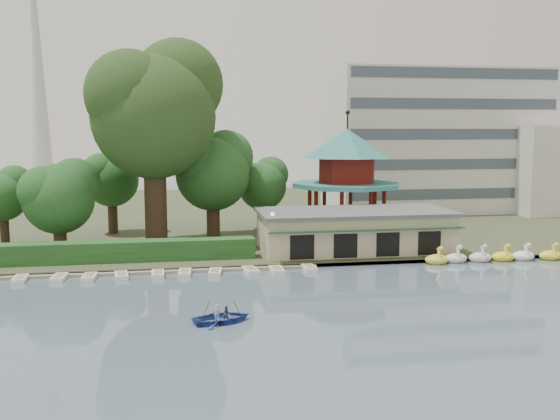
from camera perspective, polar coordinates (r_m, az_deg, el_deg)
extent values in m
plane|color=slate|center=(38.17, 1.63, -11.00)|extent=(220.00, 220.00, 0.00)
cube|color=#424930|center=(88.60, -4.99, -0.32)|extent=(220.00, 70.00, 0.40)
cube|color=gray|center=(54.60, -1.95, -5.19)|extent=(220.00, 0.60, 0.30)
cube|color=gray|center=(54.26, -14.66, -5.55)|extent=(34.00, 1.60, 0.24)
cube|color=#C7B890|center=(60.82, 6.81, -1.98)|extent=(18.00, 8.00, 3.60)
cube|color=#595B5E|center=(60.53, 6.84, -0.15)|extent=(18.60, 8.60, 0.30)
cube|color=#194C2D|center=(56.64, 8.06, -1.87)|extent=(18.00, 1.59, 0.45)
cylinder|color=#C7B890|center=(71.04, 6.06, -1.59)|extent=(10.40, 10.40, 1.20)
cylinder|color=teal|center=(70.45, 6.11, 2.31)|extent=(12.40, 12.40, 0.50)
cylinder|color=maroon|center=(70.32, 6.13, 3.65)|extent=(6.40, 6.40, 2.80)
cone|color=teal|center=(70.19, 6.16, 6.09)|extent=(10.00, 10.00, 3.20)
cylinder|color=black|center=(70.18, 6.19, 8.13)|extent=(0.16, 0.16, 1.80)
cube|color=silver|center=(93.25, 13.85, 6.17)|extent=(30.00, 14.00, 20.00)
cube|color=silver|center=(95.81, 24.05, 3.37)|extent=(14.00, 10.00, 12.00)
cone|color=silver|center=(179.83, -21.37, 12.62)|extent=(6.00, 6.00, 60.00)
cube|color=#275925|center=(57.57, -17.40, -3.71)|extent=(30.00, 2.00, 1.80)
cylinder|color=black|center=(56.03, -0.68, -2.52)|extent=(0.12, 0.12, 4.00)
sphere|color=beige|center=(55.71, -0.68, -0.39)|extent=(0.36, 0.36, 0.36)
cylinder|color=#3A281C|center=(63.86, -11.32, 1.45)|extent=(2.22, 2.22, 10.38)
sphere|color=#2A471D|center=(63.55, -11.49, 8.36)|extent=(12.34, 12.34, 12.34)
sphere|color=#2A471D|center=(65.52, -9.32, 11.28)|extent=(9.25, 9.25, 9.25)
sphere|color=#2A471D|center=(62.49, -13.59, 10.22)|extent=(8.63, 8.63, 8.63)
cylinder|color=#3A281C|center=(63.19, -19.48, -1.77)|extent=(1.21, 1.21, 4.10)
sphere|color=#275925|center=(62.80, -19.60, 0.97)|extent=(6.73, 6.73, 6.73)
sphere|color=#275925|center=(63.45, -18.30, 2.28)|extent=(5.05, 5.05, 5.05)
sphere|color=#275925|center=(62.28, -20.80, 1.63)|extent=(4.71, 4.71, 4.71)
cylinder|color=#3A281C|center=(68.32, -23.88, -1.35)|extent=(0.87, 0.87, 4.01)
sphere|color=#275925|center=(67.97, -24.01, 1.12)|extent=(4.83, 4.83, 4.83)
sphere|color=#275925|center=(68.32, -23.13, 2.28)|extent=(3.63, 3.63, 3.63)
cylinder|color=#3A281C|center=(68.22, -6.13, -0.13)|extent=(1.44, 1.44, 5.52)
sphere|color=#275925|center=(67.81, -6.18, 3.29)|extent=(7.99, 7.99, 7.99)
sphere|color=#275925|center=(69.02, -4.94, 4.85)|extent=(5.99, 5.99, 5.99)
sphere|color=#275925|center=(66.87, -7.35, 4.17)|extent=(5.59, 5.59, 5.59)
cylinder|color=#3A281C|center=(72.86, -1.61, -0.18)|extent=(1.01, 1.01, 4.10)
sphere|color=#275925|center=(72.53, -1.62, 2.20)|extent=(5.59, 5.59, 5.59)
sphere|color=#275925|center=(73.41, -0.85, 3.29)|extent=(4.19, 4.19, 4.19)
sphere|color=#275925|center=(71.77, -2.34, 2.80)|extent=(3.91, 3.91, 3.91)
cylinder|color=#3A281C|center=(72.43, -15.05, -0.17)|extent=(1.07, 1.07, 4.86)
sphere|color=#275925|center=(72.06, -15.15, 2.66)|extent=(5.96, 5.96, 5.96)
sphere|color=#275925|center=(72.74, -14.19, 3.96)|extent=(4.47, 4.47, 4.47)
sphere|color=#275925|center=(71.50, -16.05, 3.38)|extent=(4.17, 4.17, 4.17)
ellipsoid|color=#FEEB4B|center=(58.16, 14.13, -4.43)|extent=(2.16, 1.44, 0.99)
cylinder|color=#FEEB4B|center=(57.56, 14.36, -4.00)|extent=(0.26, 0.79, 1.29)
sphere|color=#FEEB4B|center=(57.17, 14.51, -3.42)|extent=(0.44, 0.44, 0.44)
ellipsoid|color=white|center=(59.19, 15.75, -4.28)|extent=(2.16, 1.44, 0.99)
cylinder|color=white|center=(58.60, 16.00, -3.86)|extent=(0.26, 0.79, 1.29)
sphere|color=white|center=(58.22, 16.15, -3.29)|extent=(0.44, 0.44, 0.44)
ellipsoid|color=silver|center=(60.19, 17.81, -4.17)|extent=(2.16, 1.44, 0.99)
cylinder|color=silver|center=(59.61, 18.08, -3.75)|extent=(0.26, 0.79, 1.29)
sphere|color=silver|center=(59.23, 18.24, -3.19)|extent=(0.44, 0.44, 0.44)
ellipsoid|color=yellow|center=(61.19, 19.71, -4.06)|extent=(2.16, 1.44, 0.99)
cylinder|color=yellow|center=(60.61, 19.98, -3.65)|extent=(0.26, 0.79, 1.29)
sphere|color=yellow|center=(60.24, 20.15, -3.10)|extent=(0.44, 0.44, 0.44)
ellipsoid|color=white|center=(62.22, 21.34, -3.95)|extent=(2.16, 1.44, 0.99)
cylinder|color=white|center=(61.66, 21.62, -3.55)|extent=(0.26, 0.79, 1.29)
sphere|color=white|center=(61.29, 21.80, -3.00)|extent=(0.44, 0.44, 0.44)
ellipsoid|color=yellow|center=(63.40, 23.49, -3.86)|extent=(2.16, 1.44, 0.99)
cylinder|color=yellow|center=(62.85, 23.79, -3.46)|extent=(0.26, 0.79, 1.29)
sphere|color=yellow|center=(62.50, 23.97, -2.92)|extent=(0.44, 0.44, 0.44)
cube|color=white|center=(54.15, -22.66, -5.84)|extent=(1.10, 2.34, 0.36)
cube|color=white|center=(53.48, -19.55, -5.86)|extent=(1.13, 2.35, 0.36)
cube|color=white|center=(52.93, -17.03, -5.89)|extent=(1.10, 2.34, 0.36)
cube|color=white|center=(52.81, -14.30, -5.82)|extent=(1.30, 2.41, 0.36)
cube|color=white|center=(52.65, -11.10, -5.77)|extent=(1.05, 2.32, 0.36)
cube|color=white|center=(52.71, -8.69, -5.70)|extent=(1.16, 2.36, 0.36)
cube|color=white|center=(52.64, -5.94, -5.67)|extent=(1.33, 2.42, 0.36)
cube|color=white|center=(53.11, -2.69, -5.52)|extent=(1.34, 2.43, 0.36)
cube|color=white|center=(53.15, -0.30, -5.51)|extent=(1.05, 2.32, 0.36)
cube|color=white|center=(53.92, 2.69, -5.33)|extent=(1.03, 2.31, 0.36)
imported|color=#2D4394|center=(39.82, -5.35, -9.44)|extent=(5.91, 4.83, 1.07)
imported|color=silver|center=(39.97, -5.81, -9.27)|extent=(0.42, 0.33, 1.02)
imported|color=#2F384B|center=(39.64, -4.89, -9.43)|extent=(0.55, 0.48, 0.98)
cylinder|color=#3A281C|center=(39.81, -7.09, -9.75)|extent=(0.94, 0.29, 2.01)
cylinder|color=#3A281C|center=(39.98, -3.61, -9.63)|extent=(0.94, 0.29, 2.01)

